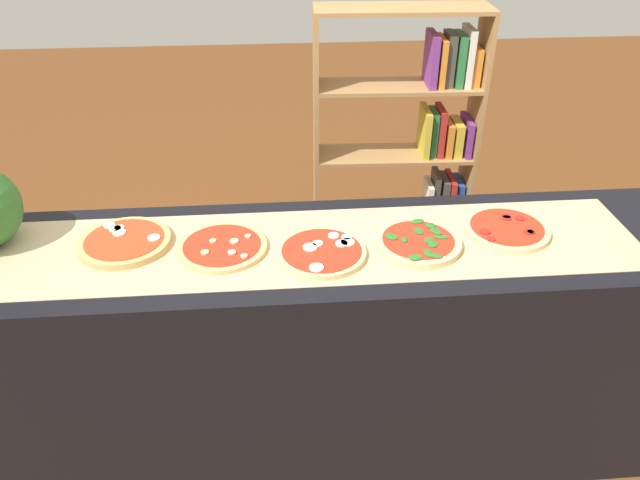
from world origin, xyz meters
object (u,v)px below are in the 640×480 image
pizza_mozzarella_2 (322,252)px  pizza_pepperoni_4 (507,229)px  bookshelf (416,151)px  pizza_mushroom_1 (222,246)px  pizza_mozzarella_0 (125,242)px  pizza_spinach_3 (418,242)px

pizza_mozzarella_2 → pizza_pepperoni_4: size_ratio=0.99×
pizza_pepperoni_4 → bookshelf: bearing=93.0°
pizza_mozzarella_2 → pizza_pepperoni_4: 0.63m
pizza_pepperoni_4 → pizza_mozzarella_2: bearing=-171.8°
pizza_mushroom_1 → pizza_pepperoni_4: bearing=1.6°
pizza_mozzarella_0 → pizza_pepperoni_4: size_ratio=1.03×
pizza_mozzarella_0 → pizza_spinach_3: size_ratio=1.05×
pizza_mozzarella_0 → pizza_spinach_3: (0.94, -0.08, 0.00)m
pizza_mozzarella_0 → pizza_mozzarella_2: size_ratio=1.05×
pizza_mozzarella_2 → pizza_pepperoni_4: (0.63, 0.09, -0.00)m
pizza_spinach_3 → pizza_pepperoni_4: size_ratio=0.98×
pizza_spinach_3 → pizza_pepperoni_4: bearing=11.0°
bookshelf → pizza_mushroom_1: bearing=-128.7°
pizza_mozzarella_0 → pizza_mozzarella_2: bearing=-10.0°
pizza_mozzarella_0 → bookshelf: bearing=41.5°
pizza_spinach_3 → bookshelf: bookshelf is taller
pizza_mozzarella_2 → pizza_spinach_3: bearing=5.4°
pizza_mozzarella_0 → pizza_spinach_3: 0.94m
pizza_mushroom_1 → pizza_pepperoni_4: (0.94, 0.03, 0.00)m
pizza_mozzarella_0 → pizza_mushroom_1: pizza_mozzarella_0 is taller
pizza_mozzarella_0 → pizza_pepperoni_4: 1.25m
pizza_spinach_3 → pizza_mushroom_1: bearing=176.8°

